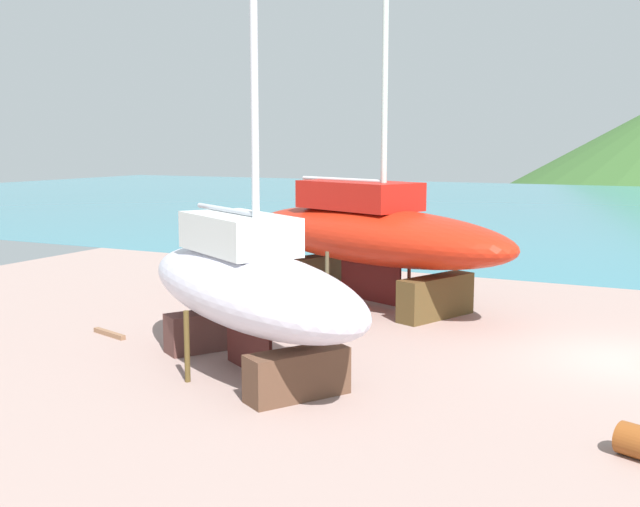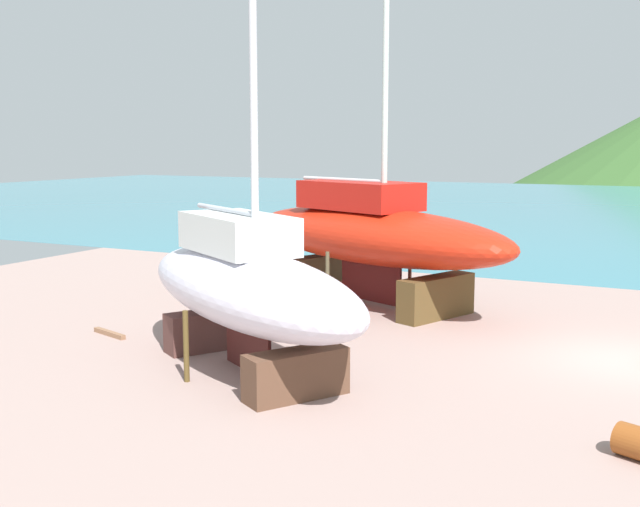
{
  "view_description": "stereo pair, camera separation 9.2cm",
  "coord_description": "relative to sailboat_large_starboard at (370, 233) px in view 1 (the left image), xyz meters",
  "views": [
    {
      "loc": [
        1.27,
        -18.61,
        5.05
      ],
      "look_at": [
        -7.63,
        -0.63,
        2.13
      ],
      "focal_mm": 42.68,
      "sensor_mm": 36.0,
      "label": 1
    },
    {
      "loc": [
        1.36,
        -18.56,
        5.05
      ],
      "look_at": [
        -7.63,
        -0.63,
        2.13
      ],
      "focal_mm": 42.68,
      "sensor_mm": 36.0,
      "label": 2
    }
  ],
  "objects": [
    {
      "name": "ground_plane",
      "position": [
        7.85,
        -6.08,
        -2.25
      ],
      "size": [
        49.08,
        49.08,
        0.0
      ],
      "primitive_type": "plane",
      "color": "gray"
    },
    {
      "name": "sailboat_large_starboard",
      "position": [
        0.0,
        0.0,
        0.0
      ],
      "size": [
        11.18,
        7.09,
        16.71
      ],
      "rotation": [
        0.0,
        0.0,
        -0.38
      ],
      "color": "#523D1F",
      "rests_on": "ground"
    },
    {
      "name": "sailboat_mid_port",
      "position": [
        0.37,
        -7.88,
        -0.3
      ],
      "size": [
        8.68,
        6.72,
        14.5
      ],
      "rotation": [
        0.0,
        0.0,
        -0.55
      ],
      "color": "brown",
      "rests_on": "ground"
    },
    {
      "name": "worker",
      "position": [
        -6.16,
        2.0,
        -1.4
      ],
      "size": [
        0.48,
        0.34,
        1.64
      ],
      "rotation": [
        0.0,
        0.0,
        1.81
      ],
      "color": "#2B744C",
      "rests_on": "ground"
    },
    {
      "name": "timber_short_skew",
      "position": [
        -4.56,
        -6.87,
        -2.19
      ],
      "size": [
        1.32,
        0.52,
        0.12
      ],
      "primitive_type": "cube",
      "rotation": [
        0.0,
        0.0,
        2.85
      ],
      "color": "#886044",
      "rests_on": "ground"
    }
  ]
}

